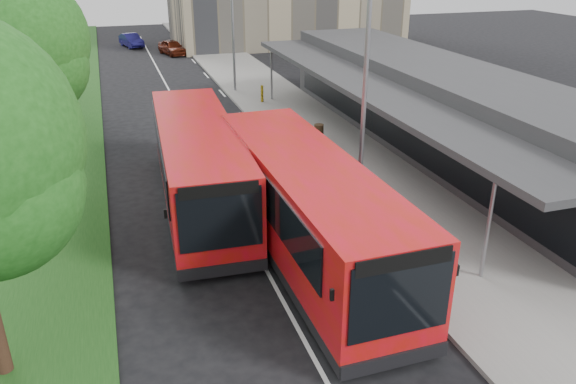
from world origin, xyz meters
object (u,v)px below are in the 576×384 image
tree_far (45,31)px  bollard (262,94)px  lamp_post_far (231,20)px  car_near (172,47)px  car_far (131,40)px  lamp_post_near (362,90)px  bus_second (199,165)px  litter_bin (319,133)px  bus_main (308,209)px  tree_mid (18,49)px

tree_far → bollard: (12.14, -2.57, -3.97)m
lamp_post_far → bollard: lamp_post_far is taller
bollard → tree_far: bearing=168.1°
tree_far → bollard: size_ratio=6.97×
bollard → car_near: bearing=99.2°
lamp_post_far → car_far: 22.27m
lamp_post_near → lamp_post_far: same height
bus_second → car_far: bearing=93.3°
lamp_post_far → litter_bin: bearing=-81.9°
bollard → car_near: (-3.12, 19.26, -0.01)m
bus_main → car_far: bus_main is taller
tree_far → lamp_post_near: (11.13, -19.05, 0.08)m
bus_main → lamp_post_near: bearing=37.9°
litter_bin → bus_main: bearing=-112.6°
bus_second → litter_bin: 8.83m
bollard → car_far: 25.55m
tree_mid → bus_main: bearing=-47.2°
bus_second → car_far: (-0.19, 38.43, -0.99)m
car_near → car_far: bearing=105.0°
litter_bin → bollard: 8.27m
tree_mid → car_far: (5.74, 34.17, -4.88)m
lamp_post_near → bus_second: bearing=151.7°
car_near → car_far: car_near is taller
car_far → car_near: bearing=-74.4°
bollard → lamp_post_far: bearing=106.1°
tree_far → bollard: 13.03m
bus_second → car_near: (3.08, 32.95, -0.97)m
car_far → bollard: bearing=-90.8°
bollard → car_near: car_near is taller
tree_mid → car_near: bearing=72.6°
car_far → bus_main: bearing=-101.6°
lamp_post_near → bus_main: lamp_post_near is taller
lamp_post_near → lamp_post_far: (0.00, 20.00, 0.00)m
bus_second → tree_mid: bearing=147.4°
tree_mid → bus_main: size_ratio=0.74×
lamp_post_near → car_far: (-5.38, 41.22, -4.08)m
lamp_post_near → bollard: 17.01m
car_far → litter_bin: bearing=-93.2°
tree_far → car_far: tree_far is taller
tree_mid → car_far: tree_mid is taller
lamp_post_far → bus_second: 18.24m
tree_far → car_near: (9.02, 16.69, -3.98)m
lamp_post_near → bus_second: size_ratio=0.70×
tree_far → tree_mid: bearing=-90.0°
lamp_post_near → bollard: lamp_post_near is taller
bus_second → car_near: bus_second is taller
lamp_post_far → bollard: bearing=-73.9°
car_far → bus_second: bearing=-105.0°
bus_main → bus_second: size_ratio=1.02×
tree_far → car_near: 19.38m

